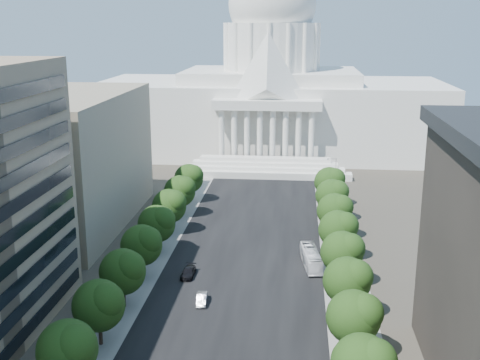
% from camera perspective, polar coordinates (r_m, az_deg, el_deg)
% --- Properties ---
extents(road_asphalt, '(30.00, 260.00, 0.01)m').
position_cam_1_polar(road_asphalt, '(126.93, 0.79, -6.18)').
color(road_asphalt, black).
rests_on(road_asphalt, ground).
extents(sidewalk_left, '(8.00, 260.00, 0.02)m').
position_cam_1_polar(sidewalk_left, '(129.78, -7.64, -5.83)').
color(sidewalk_left, gray).
rests_on(sidewalk_left, ground).
extents(sidewalk_right, '(8.00, 260.00, 0.02)m').
position_cam_1_polar(sidewalk_right, '(126.90, 9.43, -6.39)').
color(sidewalk_right, gray).
rests_on(sidewalk_right, ground).
extents(capitol, '(120.00, 56.00, 73.00)m').
position_cam_1_polar(capitol, '(214.72, 2.95, 8.00)').
color(capitol, white).
rests_on(capitol, ground).
extents(office_block_left_far, '(38.00, 52.00, 30.00)m').
position_cam_1_polar(office_block_left_far, '(143.77, -18.27, 1.83)').
color(office_block_left_far, gray).
rests_on(office_block_left_far, ground).
extents(tree_l_c, '(7.79, 7.60, 9.97)m').
position_cam_1_polar(tree_l_c, '(79.74, -15.89, -15.11)').
color(tree_l_c, '#33261C').
rests_on(tree_l_c, ground).
extents(tree_l_d, '(7.79, 7.60, 9.97)m').
position_cam_1_polar(tree_l_d, '(89.64, -13.10, -11.41)').
color(tree_l_d, '#33261C').
rests_on(tree_l_d, ground).
extents(tree_l_e, '(7.79, 7.60, 9.97)m').
position_cam_1_polar(tree_l_e, '(100.01, -10.93, -8.44)').
color(tree_l_e, '#33261C').
rests_on(tree_l_e, ground).
extents(tree_l_f, '(7.79, 7.60, 9.97)m').
position_cam_1_polar(tree_l_f, '(110.70, -9.19, -6.02)').
color(tree_l_f, '#33261C').
rests_on(tree_l_f, ground).
extents(tree_l_g, '(7.79, 7.60, 9.97)m').
position_cam_1_polar(tree_l_g, '(121.64, -7.78, -4.03)').
color(tree_l_g, '#33261C').
rests_on(tree_l_g, ground).
extents(tree_l_h, '(7.79, 7.60, 9.97)m').
position_cam_1_polar(tree_l_h, '(132.76, -6.61, -2.37)').
color(tree_l_h, '#33261C').
rests_on(tree_l_h, ground).
extents(tree_l_i, '(7.79, 7.60, 9.97)m').
position_cam_1_polar(tree_l_i, '(144.03, -5.62, -0.97)').
color(tree_l_i, '#33261C').
rests_on(tree_l_i, ground).
extents(tree_l_j, '(7.79, 7.60, 9.97)m').
position_cam_1_polar(tree_l_j, '(155.40, -4.78, 0.23)').
color(tree_l_j, '#33261C').
rests_on(tree_l_j, ground).
extents(tree_r_d, '(7.79, 7.60, 9.97)m').
position_cam_1_polar(tree_r_d, '(85.79, 10.96, -12.54)').
color(tree_r_d, '#33261C').
rests_on(tree_r_d, ground).
extents(tree_r_e, '(7.79, 7.60, 9.97)m').
position_cam_1_polar(tree_r_e, '(96.57, 10.32, -9.28)').
color(tree_r_e, '#33261C').
rests_on(tree_r_e, ground).
extents(tree_r_f, '(7.79, 7.60, 9.97)m').
position_cam_1_polar(tree_r_f, '(107.61, 9.83, -6.68)').
color(tree_r_f, '#33261C').
rests_on(tree_r_f, ground).
extents(tree_r_g, '(7.79, 7.60, 9.97)m').
position_cam_1_polar(tree_r_g, '(118.83, 9.43, -4.56)').
color(tree_r_g, '#33261C').
rests_on(tree_r_g, ground).
extents(tree_r_h, '(7.79, 7.60, 9.97)m').
position_cam_1_polar(tree_r_h, '(130.19, 9.10, -2.81)').
color(tree_r_h, '#33261C').
rests_on(tree_r_h, ground).
extents(tree_r_i, '(7.79, 7.60, 9.97)m').
position_cam_1_polar(tree_r_i, '(141.66, 8.83, -1.35)').
color(tree_r_i, '#33261C').
rests_on(tree_r_i, ground).
extents(tree_r_j, '(7.79, 7.60, 9.97)m').
position_cam_1_polar(tree_r_j, '(153.21, 8.59, -0.10)').
color(tree_r_j, '#33261C').
rests_on(tree_r_j, ground).
extents(streetlight_c, '(2.61, 0.44, 9.00)m').
position_cam_1_polar(streetlight_c, '(97.15, 11.23, -9.58)').
color(streetlight_c, gray).
rests_on(streetlight_c, ground).
extents(streetlight_d, '(2.61, 0.44, 9.00)m').
position_cam_1_polar(streetlight_d, '(120.28, 10.13, -4.67)').
color(streetlight_d, gray).
rests_on(streetlight_d, ground).
extents(streetlight_e, '(2.61, 0.44, 9.00)m').
position_cam_1_polar(streetlight_e, '(144.04, 9.39, -1.36)').
color(streetlight_e, gray).
rests_on(streetlight_e, ground).
extents(streetlight_f, '(2.61, 0.44, 9.00)m').
position_cam_1_polar(streetlight_f, '(168.16, 8.87, 1.00)').
color(streetlight_f, gray).
rests_on(streetlight_f, ground).
extents(car_silver, '(1.97, 4.79, 1.54)m').
position_cam_1_polar(car_silver, '(102.04, -3.65, -11.20)').
color(car_silver, '#A7A8AE').
rests_on(car_silver, ground).
extents(car_dark_b, '(2.39, 5.57, 1.60)m').
position_cam_1_polar(car_dark_b, '(112.13, -4.92, -8.72)').
color(car_dark_b, black).
rests_on(car_dark_b, ground).
extents(city_bus, '(4.35, 11.99, 3.26)m').
position_cam_1_polar(city_bus, '(116.74, 6.76, -7.35)').
color(city_bus, white).
rests_on(city_bus, ground).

